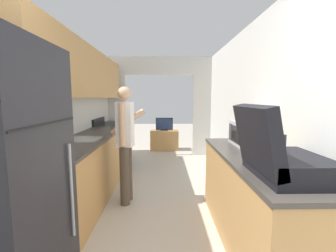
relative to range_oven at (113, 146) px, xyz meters
The scene contains 12 objects.
wall_left 1.96m from the range_oven, 98.78° to the right, with size 0.38×7.21×2.50m.
wall_right 3.22m from the range_oven, 42.03° to the right, with size 0.06×7.21×2.50m.
wall_far_with_doorway 1.68m from the range_oven, 43.52° to the left, with size 3.00×0.06×2.50m.
counter_left 1.36m from the range_oven, 90.35° to the right, with size 0.62×3.75×0.92m.
counter_right 3.31m from the range_oven, 52.97° to the right, with size 0.62×1.96×0.92m.
range_oven is the anchor object (origin of this frame).
person 1.82m from the range_oven, 71.53° to the right, with size 0.53×0.40×1.63m.
suitcase 3.78m from the range_oven, 59.27° to the right, with size 0.56×0.62×0.52m.
microwave 3.05m from the range_oven, 45.41° to the right, with size 0.34×0.48×0.28m.
book_stack 3.37m from the range_oven, 52.62° to the right, with size 0.26×0.31×0.06m.
tv_cabinet 1.96m from the range_oven, 55.50° to the left, with size 0.79×0.42×0.56m.
television 1.94m from the range_oven, 54.78° to the left, with size 0.48×0.16×0.37m.
Camera 1 is at (0.10, -0.86, 1.48)m, focal length 24.00 mm.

